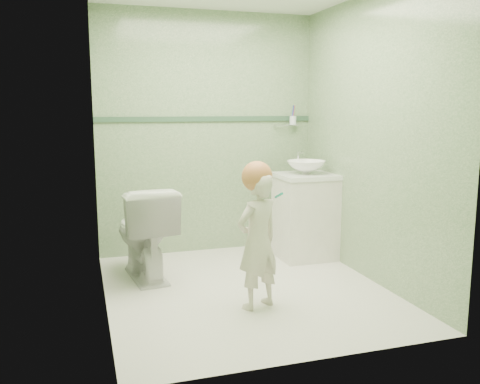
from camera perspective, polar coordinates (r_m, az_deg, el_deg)
name	(u,v)px	position (r m, az deg, el deg)	size (l,w,h in m)	color
ground	(245,289)	(4.24, 0.62, -10.77)	(2.50, 2.50, 0.00)	silver
room_shell	(246,142)	(3.99, 0.65, 5.62)	(2.50, 2.54, 2.40)	gray
trim_stripe	(208,119)	(5.18, -3.64, 8.12)	(2.20, 0.02, 0.05)	#32523C
vanity	(305,217)	(5.06, 7.25, -2.82)	(0.52, 0.50, 0.80)	silver
counter	(306,176)	(4.99, 7.35, 1.79)	(0.54, 0.52, 0.04)	white
basin	(306,167)	(4.98, 7.37, 2.75)	(0.37, 0.37, 0.13)	white
faucet	(298,157)	(5.14, 6.52, 3.87)	(0.03, 0.13, 0.18)	silver
cup_holder	(292,120)	(5.41, 5.83, 7.96)	(0.26, 0.07, 0.21)	silver
toilet	(144,232)	(4.49, -10.62, -4.40)	(0.45, 0.79, 0.81)	white
toddler	(258,241)	(3.74, 1.99, -5.46)	(0.37, 0.24, 1.01)	beige
hair_cap	(257,177)	(3.67, 1.90, 1.73)	(0.22, 0.22, 0.22)	#BB6F3C
teal_toothbrush	(278,195)	(3.63, 4.21, -0.32)	(0.10, 0.14, 0.08)	#139788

